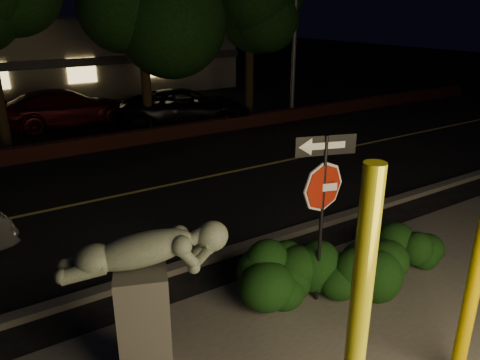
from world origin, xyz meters
The scene contains 16 objects.
ground centered at (0.00, 10.00, 0.00)m, with size 90.00×90.00×0.00m, color black.
road centered at (0.00, 7.00, 0.01)m, with size 80.00×8.00×0.01m, color black.
lane_marking centered at (0.00, 7.00, 0.02)m, with size 80.00×0.12×0.01m, color #CFB353.
curb centered at (0.00, 2.90, 0.06)m, with size 80.00×0.25×0.12m, color #4C4944.
brick_wall centered at (0.00, 11.30, 0.25)m, with size 40.00×0.35×0.50m, color #4C1E18.
parking_lot centered at (0.00, 17.00, 0.01)m, with size 40.00×12.00×0.01m, color black.
building centered at (0.00, 24.99, 2.00)m, with size 22.00×10.20×4.00m.
yellow_pole_left centered at (-1.53, -1.85, 1.75)m, with size 0.18×0.18×3.50m, color #FFF721.
yellow_pole_right centered at (0.95, -1.43, 1.75)m, with size 0.18×0.18×3.51m, color #FFD000.
signpost centered at (0.53, 0.85, 1.99)m, with size 0.91×0.32×2.80m.
sculpture centered at (-2.42, 0.69, 1.33)m, with size 1.98×1.17×2.16m.
hedge_center centered at (0.28, 1.26, 0.55)m, with size 2.09×0.98×1.09m, color black.
hedge_right centered at (1.19, 0.60, 0.52)m, with size 1.59×0.85×1.04m, color black.
hedge_far_right centered at (2.89, 0.82, 0.46)m, with size 1.34×0.84×0.93m, color black.
parked_car_darkred centered at (0.06, 15.35, 0.74)m, with size 2.08×5.13×1.49m, color #3B070D.
parked_car_dark centered at (4.23, 13.01, 0.72)m, with size 2.38×5.17×1.44m, color black.
Camera 1 is at (-4.06, -4.00, 4.55)m, focal length 35.00 mm.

